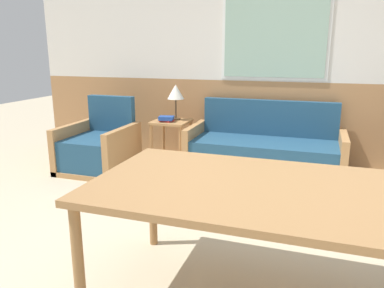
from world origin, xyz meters
The scene contains 8 objects.
ground_plane centered at (0.00, 0.00, 0.00)m, with size 16.00×16.00×0.00m, color beige.
wall_back centered at (-0.01, 2.63, 1.37)m, with size 7.20×0.09×2.70m.
couch centered at (-0.20, 2.16, 0.26)m, with size 1.84×0.78×0.86m.
armchair centered at (-2.18, 1.63, 0.26)m, with size 0.79×0.84×0.89m.
side_table centered at (-1.41, 2.15, 0.46)m, with size 0.46×0.46×0.58m.
table_lamp centered at (-1.37, 2.23, 0.93)m, with size 0.22×0.22×0.46m.
book_stack centered at (-1.44, 2.06, 0.62)m, with size 0.21×0.18×0.07m.
dining_table centered at (0.13, -0.33, 0.69)m, with size 1.90×1.06×0.75m.
Camera 1 is at (0.37, -2.27, 1.47)m, focal length 35.00 mm.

